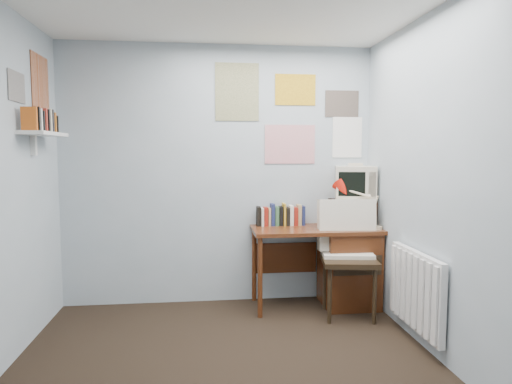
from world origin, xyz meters
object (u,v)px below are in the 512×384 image
at_px(desk_lamp, 377,208).
at_px(crt_tv, 355,181).
at_px(tv_riser, 352,212).
at_px(desk_chair, 349,261).
at_px(radiator, 416,290).
at_px(wall_shelf, 44,134).
at_px(desk, 343,264).

xyz_separation_m(desk_lamp, crt_tv, (-0.12, 0.28, 0.23)).
bearing_deg(desk_lamp, tv_riser, 123.93).
relative_size(desk_chair, desk_lamp, 2.50).
relative_size(radiator, wall_shelf, 1.29).
height_order(crt_tv, wall_shelf, wall_shelf).
distance_m(tv_riser, crt_tv, 0.31).
height_order(desk, tv_riser, tv_riser).
bearing_deg(crt_tv, desk_chair, -99.57).
distance_m(desk, crt_tv, 0.81).
xyz_separation_m(desk_chair, radiator, (0.33, -0.62, -0.09)).
relative_size(desk_lamp, crt_tv, 1.08).
bearing_deg(radiator, crt_tv, 97.26).
xyz_separation_m(desk, crt_tv, (0.15, 0.13, 0.78)).
bearing_deg(radiator, tv_riser, 99.28).
xyz_separation_m(desk, tv_riser, (0.12, 0.11, 0.48)).
bearing_deg(tv_riser, radiator, -80.72).
bearing_deg(desk, crt_tv, 40.36).
bearing_deg(desk_lamp, wall_shelf, -171.39).
distance_m(desk_lamp, wall_shelf, 2.92).
height_order(desk_chair, crt_tv, crt_tv).
height_order(desk_chair, wall_shelf, wall_shelf).
bearing_deg(tv_riser, crt_tv, 29.83).
distance_m(desk_chair, wall_shelf, 2.77).
xyz_separation_m(desk_chair, wall_shelf, (-2.53, -0.07, 1.11)).
distance_m(crt_tv, radiator, 1.32).
xyz_separation_m(desk_lamp, tv_riser, (-0.15, 0.26, -0.08)).
bearing_deg(radiator, desk, 107.24).
bearing_deg(desk_chair, crt_tv, 75.12).
bearing_deg(wall_shelf, desk, 8.40).
bearing_deg(wall_shelf, desk_lamp, 4.62).
relative_size(desk, radiator, 1.50).
height_order(desk, crt_tv, crt_tv).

